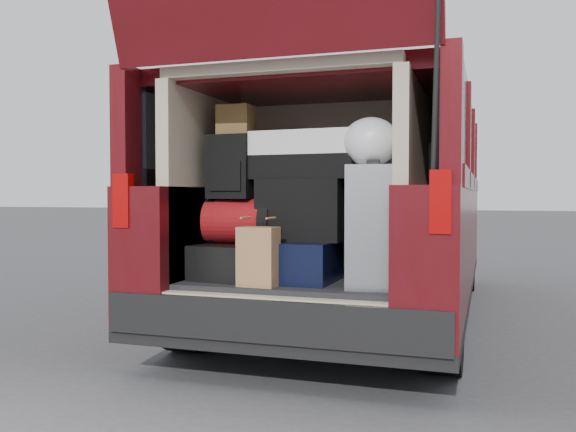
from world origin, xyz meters
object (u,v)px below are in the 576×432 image
Objects in this scene: kraft_bag at (258,257)px; navy_hardshell at (300,261)px; red_duffel at (241,221)px; silver_roller at (373,226)px; black_hardshell at (236,261)px; black_soft_case at (303,210)px; backpack at (231,167)px; twotone_duffel at (307,156)px.

navy_hardshell is at bearing 66.81° from kraft_bag.
silver_roller is at bearing -8.34° from red_duffel.
kraft_bag is 0.78× the size of red_duffel.
red_duffel reaches higher than kraft_bag.
black_hardshell is 0.38m from kraft_bag.
silver_roller is 2.02× the size of kraft_bag.
black_soft_case reaches higher than navy_hardshell.
kraft_bag is at bearing -112.79° from black_soft_case.
backpack reaches higher than black_hardshell.
red_duffel reaches higher than black_hardshell.
backpack is (-0.28, 0.28, 0.51)m from kraft_bag.
red_duffel is at bearing -172.59° from black_soft_case.
twotone_duffel reaches higher than kraft_bag.
silver_roller is at bearing 3.54° from black_hardshell.
silver_roller is 1.72× the size of backpack.
kraft_bag is at bearing -115.17° from navy_hardshell.
navy_hardshell is 0.33m from kraft_bag.
black_hardshell is at bearing -4.34° from backpack.
kraft_bag is 0.42m from red_duffel.
black_hardshell is at bearing 168.74° from silver_roller.
red_duffel is 1.09× the size of backpack.
kraft_bag is (-0.60, -0.22, -0.17)m from silver_roller.
black_hardshell is 0.78× the size of silver_roller.
black_hardshell is at bearing 135.96° from kraft_bag.
black_hardshell is 0.77m from twotone_duffel.
black_soft_case is 0.51m from backpack.
navy_hardshell is 1.28× the size of red_duffel.
red_duffel is at bearing 23.89° from backpack.
red_duffel is at bearing 52.05° from black_hardshell.
backpack is at bearing 168.65° from silver_roller.
twotone_duffel reaches higher than backpack.
twotone_duffel is (0.17, 0.36, 0.57)m from kraft_bag.
twotone_duffel reaches higher than black_hardshell.
red_duffel is at bearing 166.88° from silver_roller.
kraft_bag is 0.64m from backpack.
red_duffel is at bearing -167.41° from twotone_duffel.
navy_hardshell is 0.81× the size of silver_roller.
twotone_duffel is at bearing 13.10° from backpack.
black_soft_case is (-0.44, 0.12, 0.08)m from silver_roller.
navy_hardshell reaches higher than black_hardshell.
red_duffel is (-0.23, 0.30, 0.18)m from kraft_bag.
twotone_duffel reaches higher than black_soft_case.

